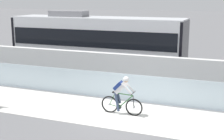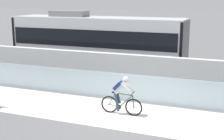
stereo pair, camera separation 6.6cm
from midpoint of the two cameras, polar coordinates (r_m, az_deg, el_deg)
name	(u,v)px [view 1 (the left image)]	position (r m, az deg, el deg)	size (l,w,h in m)	color
ground_plane	(129,115)	(13.28, 2.90, -7.95)	(200.00, 200.00, 0.00)	slate
bike_path_deck	(129,115)	(13.27, 2.90, -7.93)	(32.00, 3.20, 0.01)	silver
glass_parapet	(142,89)	(14.76, 5.18, -3.30)	(32.00, 0.05, 1.24)	silver
concrete_barrier_wall	(152,74)	(16.37, 6.94, -0.67)	(32.00, 0.36, 1.83)	silver
tram_rail_near	(162,80)	(18.94, 8.72, -1.71)	(32.00, 0.08, 0.01)	#595654
tram_rail_far	(167,74)	(20.30, 9.60, -0.76)	(32.00, 0.08, 0.01)	#595654
tram	(97,42)	(20.59, -2.77, 4.95)	(11.06, 2.54, 3.81)	silver
cyclist_on_bike	(121,95)	(13.12, 1.54, -4.51)	(1.77, 0.58, 1.61)	black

